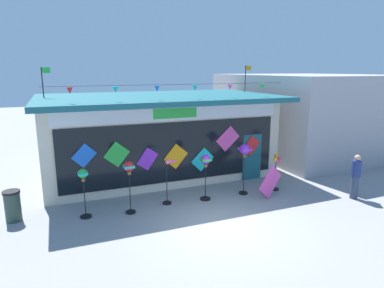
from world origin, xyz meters
TOP-DOWN VIEW (x-y plane):
  - ground_plane at (0.00, 0.00)m, footprint 80.00×80.00m
  - kite_shop_building at (-0.23, 6.17)m, footprint 10.18×6.23m
  - wind_spinner_far_left at (-3.83, 2.21)m, footprint 0.36×0.36m
  - wind_spinner_left at (-2.39, 2.01)m, footprint 0.34×0.34m
  - wind_spinner_center_left at (-0.88, 2.30)m, footprint 0.59×0.32m
  - wind_spinner_center_right at (0.43, 2.16)m, footprint 0.39×0.39m
  - wind_spinner_right at (2.04, 2.14)m, footprint 0.40×0.40m
  - wind_spinner_far_right at (3.44, 2.02)m, footprint 0.42×0.34m
  - person_near_camera at (5.66, 0.19)m, footprint 0.47×0.43m
  - trash_bin at (-5.97, 2.82)m, footprint 0.52×0.52m
  - display_kite_on_ground at (2.79, 1.47)m, footprint 1.20×0.35m
  - neighbour_building at (9.38, 7.37)m, footprint 7.86×9.40m

SIDE VIEW (x-z plane):
  - ground_plane at x=0.00m, z-range 0.00..0.00m
  - trash_bin at x=-5.97m, z-range 0.01..1.01m
  - display_kite_on_ground at x=2.79m, z-range 0.00..1.20m
  - person_near_camera at x=5.66m, z-range 0.05..1.73m
  - wind_spinner_far_right at x=3.44m, z-range 0.24..1.75m
  - wind_spinner_center_left at x=-0.88m, z-range 0.25..1.90m
  - wind_spinner_far_left at x=-3.83m, z-range 0.38..2.03m
  - wind_spinner_center_right at x=0.43m, z-range 0.45..2.16m
  - wind_spinner_left at x=-2.39m, z-range 0.51..2.31m
  - wind_spinner_right at x=2.04m, z-range 0.62..2.60m
  - kite_shop_building at x=-0.23m, z-range -0.63..4.29m
  - neighbour_building at x=9.38m, z-range 0.00..4.44m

